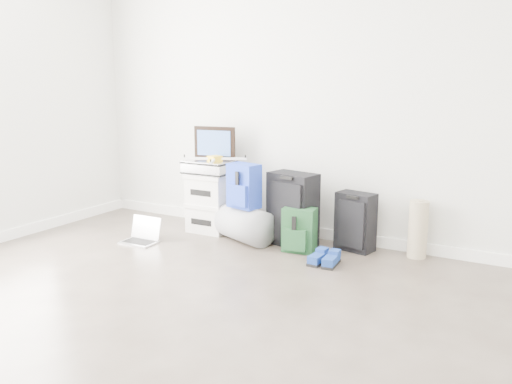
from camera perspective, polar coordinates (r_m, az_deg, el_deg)
The scene contains 14 objects.
ground at distance 3.36m, azimuth -15.25°, elevation -14.75°, with size 5.00×5.00×0.00m, color #3C332B.
room_envelope at distance 3.04m, azimuth -16.84°, elevation 15.95°, with size 4.52×5.02×2.71m.
boxes_stack at distance 5.32m, azimuth -4.88°, elevation -1.10°, with size 0.41×0.34×0.58m.
briefcase at distance 5.25m, azimuth -4.95°, elevation 2.63°, with size 0.44×0.33×0.13m, color #B2B2B7.
painting at distance 5.30m, azimuth -4.39°, elevation 5.17°, with size 0.42×0.10×0.32m.
drone at distance 5.18m, azimuth -4.36°, elevation 3.53°, with size 0.55×0.55×0.05m.
duffel_bag at distance 4.99m, azimuth -1.14°, elevation -3.42°, with size 0.33×0.33×0.53m, color gray.
blue_backpack at distance 4.88m, azimuth -1.33°, elevation 0.56°, with size 0.32×0.26×0.40m.
large_suitcase at distance 4.86m, azimuth 3.84°, elevation -1.84°, with size 0.47×0.35×0.66m.
green_backpack at distance 4.71m, azimuth 4.54°, elevation -4.10°, with size 0.30×0.23×0.39m.
carry_on at distance 4.80m, azimuth 10.39°, elevation -3.10°, with size 0.36×0.27×0.51m.
shoes at distance 4.46m, azimuth 7.26°, elevation -7.07°, with size 0.23×0.25×0.08m.
rolled_rug at distance 4.74m, azimuth 16.68°, elevation -3.79°, with size 0.16×0.16×0.49m, color tan.
laptop at distance 5.12m, azimuth -11.91°, elevation -4.56°, with size 0.32×0.24×0.23m.
Camera 1 is at (2.17, -2.09, 1.48)m, focal length 38.00 mm.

